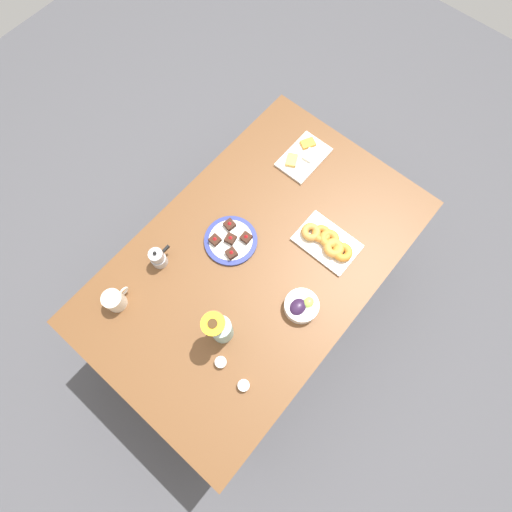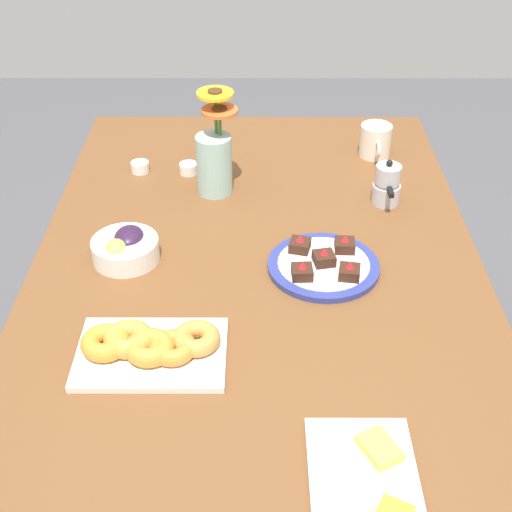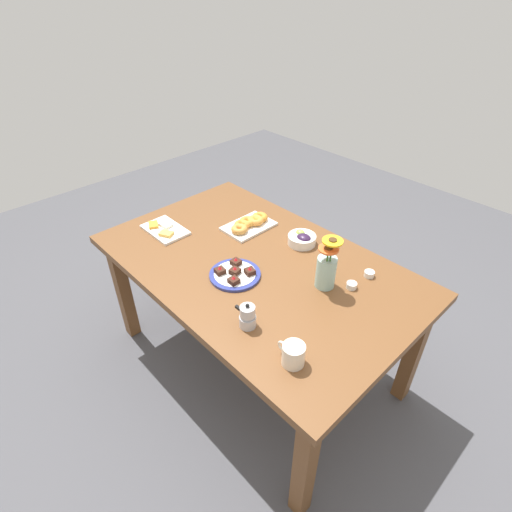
{
  "view_description": "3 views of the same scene",
  "coord_description": "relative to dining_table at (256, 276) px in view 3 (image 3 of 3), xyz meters",
  "views": [
    {
      "loc": [
        -0.46,
        -0.39,
        2.44
      ],
      "look_at": [
        0.0,
        0.0,
        0.78
      ],
      "focal_mm": 28.0,
      "sensor_mm": 36.0,
      "label": 1
    },
    {
      "loc": [
        1.25,
        0.0,
        1.67
      ],
      "look_at": [
        0.0,
        0.0,
        0.78
      ],
      "focal_mm": 50.0,
      "sensor_mm": 36.0,
      "label": 2
    },
    {
      "loc": [
        -1.15,
        1.09,
        1.93
      ],
      "look_at": [
        0.0,
        0.0,
        0.78
      ],
      "focal_mm": 28.0,
      "sensor_mm": 36.0,
      "label": 3
    }
  ],
  "objects": [
    {
      "name": "coffee_mug",
      "position": [
        -0.54,
        0.33,
        0.13
      ],
      "size": [
        0.12,
        0.09,
        0.09
      ],
      "color": "silver",
      "rests_on": "dining_table"
    },
    {
      "name": "dessert_plate",
      "position": [
        -0.01,
        0.15,
        0.1
      ],
      "size": [
        0.25,
        0.25,
        0.05
      ],
      "color": "navy",
      "rests_on": "dining_table"
    },
    {
      "name": "grape_bowl",
      "position": [
        -0.05,
        -0.29,
        0.12
      ],
      "size": [
        0.15,
        0.15,
        0.07
      ],
      "color": "white",
      "rests_on": "dining_table"
    },
    {
      "name": "jam_cup_berry",
      "position": [
        -0.45,
        -0.32,
        0.1
      ],
      "size": [
        0.05,
        0.05,
        0.03
      ],
      "color": "white",
      "rests_on": "dining_table"
    },
    {
      "name": "jam_cup_honey",
      "position": [
        -0.44,
        -0.18,
        0.1
      ],
      "size": [
        0.05,
        0.05,
        0.03
      ],
      "color": "white",
      "rests_on": "dining_table"
    },
    {
      "name": "dining_table",
      "position": [
        0.0,
        0.0,
        0.0
      ],
      "size": [
        1.6,
        1.0,
        0.74
      ],
      "color": "brown",
      "rests_on": "ground_plane"
    },
    {
      "name": "ground_plane",
      "position": [
        0.0,
        0.0,
        -0.65
      ],
      "size": [
        6.0,
        6.0,
        0.0
      ],
      "primitive_type": "plane",
      "color": "#4C4C51"
    },
    {
      "name": "croissant_platter",
      "position": [
        0.27,
        -0.2,
        0.11
      ],
      "size": [
        0.19,
        0.28,
        0.05
      ],
      "color": "white",
      "rests_on": "dining_table"
    },
    {
      "name": "moka_pot",
      "position": [
        -0.29,
        0.32,
        0.13
      ],
      "size": [
        0.11,
        0.07,
        0.12
      ],
      "color": "#B7B7BC",
      "rests_on": "dining_table"
    },
    {
      "name": "cheese_platter",
      "position": [
        0.56,
        0.17,
        0.1
      ],
      "size": [
        0.26,
        0.17,
        0.03
      ],
      "color": "white",
      "rests_on": "dining_table"
    },
    {
      "name": "flower_vase",
      "position": [
        -0.35,
        -0.11,
        0.18
      ],
      "size": [
        0.11,
        0.11,
        0.27
      ],
      "color": "#99C1B7",
      "rests_on": "dining_table"
    }
  ]
}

